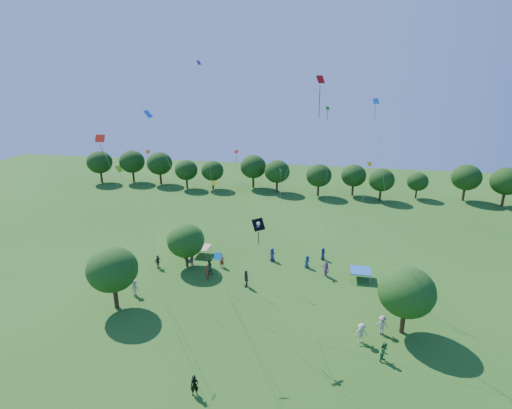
# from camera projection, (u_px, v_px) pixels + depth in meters

# --- Properties ---
(near_tree_west) EXTENTS (4.84, 4.84, 6.37)m
(near_tree_west) POSITION_uv_depth(u_px,v_px,m) (112.00, 269.00, 38.16)
(near_tree_west) COLOR #422B19
(near_tree_west) RESTS_ON ground
(near_tree_north) EXTENTS (4.40, 4.40, 5.37)m
(near_tree_north) POSITION_uv_depth(u_px,v_px,m) (186.00, 240.00, 46.73)
(near_tree_north) COLOR #422B19
(near_tree_north) RESTS_ON ground
(near_tree_east) EXTENTS (4.88, 4.88, 6.28)m
(near_tree_east) POSITION_uv_depth(u_px,v_px,m) (407.00, 292.00, 34.40)
(near_tree_east) COLOR #422B19
(near_tree_east) RESTS_ON ground
(treeline) EXTENTS (88.01, 8.77, 6.77)m
(treeline) POSITION_uv_depth(u_px,v_px,m) (288.00, 172.00, 76.33)
(treeline) COLOR #422B19
(treeline) RESTS_ON ground
(tent_red_stripe) EXTENTS (2.20, 2.20, 1.10)m
(tent_red_stripe) POSITION_uv_depth(u_px,v_px,m) (201.00, 247.00, 50.57)
(tent_red_stripe) COLOR red
(tent_red_stripe) RESTS_ON ground
(tent_blue) EXTENTS (2.20, 2.20, 1.10)m
(tent_blue) POSITION_uv_depth(u_px,v_px,m) (361.00, 271.00, 44.59)
(tent_blue) COLOR blue
(tent_blue) RESTS_ON ground
(man_in_black) EXTENTS (0.71, 0.58, 1.63)m
(man_in_black) POSITION_uv_depth(u_px,v_px,m) (195.00, 386.00, 28.49)
(man_in_black) COLOR black
(man_in_black) RESTS_ON ground
(crowd_person_0) EXTENTS (0.89, 0.91, 1.67)m
(crowd_person_0) POSITION_uv_depth(u_px,v_px,m) (272.00, 255.00, 48.99)
(crowd_person_0) COLOR navy
(crowd_person_0) RESTS_ON ground
(crowd_person_1) EXTENTS (0.69, 0.79, 1.78)m
(crowd_person_1) POSITION_uv_depth(u_px,v_px,m) (395.00, 288.00, 41.17)
(crowd_person_1) COLOR maroon
(crowd_person_1) RESTS_ON ground
(crowd_person_2) EXTENTS (1.01, 0.98, 1.85)m
(crowd_person_2) POSITION_uv_depth(u_px,v_px,m) (209.00, 267.00, 45.59)
(crowd_person_2) COLOR #255632
(crowd_person_2) RESTS_ON ground
(crowd_person_3) EXTENTS (1.18, 0.61, 1.76)m
(crowd_person_3) POSITION_uv_depth(u_px,v_px,m) (382.00, 325.00, 35.29)
(crowd_person_3) COLOR #B09D8C
(crowd_person_3) RESTS_ON ground
(crowd_person_4) EXTENTS (0.72, 1.06, 1.66)m
(crowd_person_4) POSITION_uv_depth(u_px,v_px,m) (158.00, 262.00, 47.15)
(crowd_person_4) COLOR #48423A
(crowd_person_4) RESTS_ON ground
(crowd_person_5) EXTENTS (0.60, 1.50, 1.57)m
(crowd_person_5) POSITION_uv_depth(u_px,v_px,m) (192.00, 260.00, 47.74)
(crowd_person_5) COLOR #AC648C
(crowd_person_5) RESTS_ON ground
(crowd_person_6) EXTENTS (0.83, 0.83, 1.55)m
(crowd_person_6) POSITION_uv_depth(u_px,v_px,m) (307.00, 262.00, 47.31)
(crowd_person_6) COLOR navy
(crowd_person_6) RESTS_ON ground
(crowd_person_7) EXTENTS (0.72, 0.69, 1.63)m
(crowd_person_7) POSITION_uv_depth(u_px,v_px,m) (222.00, 261.00, 47.39)
(crowd_person_7) COLOR #A0321D
(crowd_person_7) RESTS_ON ground
(crowd_person_8) EXTENTS (0.99, 0.76, 1.78)m
(crowd_person_8) POSITION_uv_depth(u_px,v_px,m) (183.00, 252.00, 49.55)
(crowd_person_8) COLOR #31622A
(crowd_person_8) RESTS_ON ground
(crowd_person_9) EXTENTS (1.18, 0.67, 1.71)m
(crowd_person_9) POSITION_uv_depth(u_px,v_px,m) (135.00, 288.00, 41.42)
(crowd_person_9) COLOR #BEB598
(crowd_person_9) RESTS_ON ground
(crowd_person_10) EXTENTS (1.02, 1.23, 1.91)m
(crowd_person_10) POSITION_uv_depth(u_px,v_px,m) (246.00, 278.00, 43.04)
(crowd_person_10) COLOR #3B322F
(crowd_person_10) RESTS_ON ground
(crowd_person_11) EXTENTS (1.31, 1.76, 1.79)m
(crowd_person_11) POSITION_uv_depth(u_px,v_px,m) (326.00, 269.00, 45.20)
(crowd_person_11) COLOR #955694
(crowd_person_11) RESTS_ON ground
(crowd_person_12) EXTENTS (0.54, 0.83, 1.55)m
(crowd_person_12) POSITION_uv_depth(u_px,v_px,m) (323.00, 254.00, 49.34)
(crowd_person_12) COLOR #1A1F4C
(crowd_person_12) RESTS_ON ground
(crowd_person_13) EXTENTS (0.50, 0.71, 1.77)m
(crowd_person_13) POSITION_uv_depth(u_px,v_px,m) (207.00, 272.00, 44.54)
(crowd_person_13) COLOR #97371B
(crowd_person_13) RESTS_ON ground
(crowd_person_14) EXTENTS (0.79, 0.96, 1.71)m
(crowd_person_14) POSITION_uv_depth(u_px,v_px,m) (384.00, 352.00, 31.89)
(crowd_person_14) COLOR #2B6637
(crowd_person_14) RESTS_ON ground
(crowd_person_15) EXTENTS (1.30, 0.80, 1.85)m
(crowd_person_15) POSITION_uv_depth(u_px,v_px,m) (361.00, 333.00, 34.06)
(crowd_person_15) COLOR #B2AE8F
(crowd_person_15) RESTS_ON ground
(pirate_kite) EXTENTS (4.98, 1.11, 9.17)m
(pirate_kite) POSITION_uv_depth(u_px,v_px,m) (259.00, 227.00, 33.27)
(pirate_kite) COLOR black
(red_high_kite) EXTENTS (6.91, 6.68, 20.55)m
(red_high_kite) POSITION_uv_depth(u_px,v_px,m) (307.00, 120.00, 36.04)
(red_high_kite) COLOR red
(small_kite_0) EXTENTS (0.83, 7.65, 16.09)m
(small_kite_0) POSITION_uv_depth(u_px,v_px,m) (111.00, 168.00, 33.57)
(small_kite_0) COLOR red
(small_kite_1) EXTENTS (1.41, 3.29, 12.33)m
(small_kite_1) POSITION_uv_depth(u_px,v_px,m) (363.00, 192.00, 41.30)
(small_kite_1) COLOR yellow
(small_kite_2) EXTENTS (1.79, 0.92, 9.50)m
(small_kite_2) POSITION_uv_depth(u_px,v_px,m) (216.00, 197.00, 44.01)
(small_kite_2) COLOR yellow
(small_kite_3) EXTENTS (1.02, 1.49, 17.39)m
(small_kite_3) POSITION_uv_depth(u_px,v_px,m) (327.00, 157.00, 43.01)
(small_kite_3) COLOR #2F8217
(small_kite_4) EXTENTS (3.13, 8.36, 18.02)m
(small_kite_4) POSITION_uv_depth(u_px,v_px,m) (167.00, 158.00, 33.13)
(small_kite_4) COLOR blue
(small_kite_5) EXTENTS (0.73, 3.27, 21.73)m
(small_kite_5) POSITION_uv_depth(u_px,v_px,m) (208.00, 151.00, 36.55)
(small_kite_5) COLOR #7E1998
(small_kite_6) EXTENTS (3.93, 2.66, 18.46)m
(small_kite_6) POSITION_uv_depth(u_px,v_px,m) (380.00, 145.00, 43.47)
(small_kite_6) COLOR white
(small_kite_7) EXTENTS (3.16, 9.85, 7.31)m
(small_kite_7) POSITION_uv_depth(u_px,v_px,m) (218.00, 261.00, 33.37)
(small_kite_7) COLOR #0C8BC0
(small_kite_8) EXTENTS (0.80, 2.12, 13.18)m
(small_kite_8) POSITION_uv_depth(u_px,v_px,m) (150.00, 190.00, 41.82)
(small_kite_8) COLOR orange
(small_kite_9) EXTENTS (1.03, 3.93, 12.52)m
(small_kite_9) POSITION_uv_depth(u_px,v_px,m) (233.00, 180.00, 44.80)
(small_kite_9) COLOR #FF230D
(small_kite_10) EXTENTS (1.01, 6.53, 13.35)m
(small_kite_10) POSITION_uv_depth(u_px,v_px,m) (128.00, 195.00, 35.53)
(small_kite_10) COLOR #A4C911
(small_kite_11) EXTENTS (0.52, 0.96, 10.13)m
(small_kite_11) POSITION_uv_depth(u_px,v_px,m) (280.00, 190.00, 47.16)
(small_kite_11) COLOR #258A19
(small_kite_12) EXTENTS (3.87, 0.59, 18.55)m
(small_kite_12) POSITION_uv_depth(u_px,v_px,m) (380.00, 147.00, 37.41)
(small_kite_12) COLOR #1694E3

